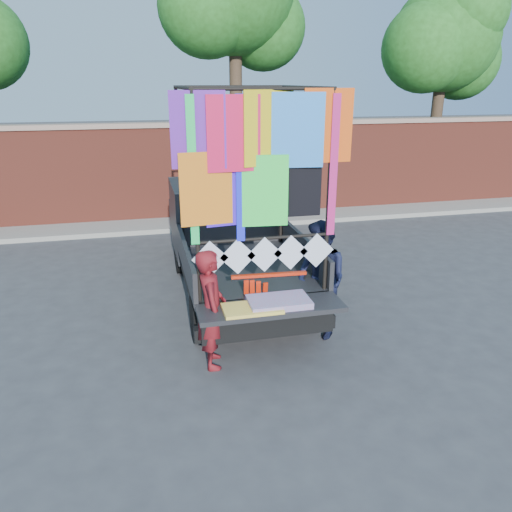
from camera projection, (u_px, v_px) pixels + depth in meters
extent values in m
plane|color=#38383A|center=(278.00, 333.00, 7.58)|extent=(90.00, 90.00, 0.00)
cube|color=brown|center=(209.00, 173.00, 13.59)|extent=(30.00, 0.35, 2.50)
cube|color=gray|center=(208.00, 124.00, 13.16)|extent=(30.00, 0.45, 0.12)
cube|color=gray|center=(215.00, 222.00, 13.34)|extent=(30.00, 1.20, 0.12)
cylinder|color=#38281C|center=(236.00, 114.00, 14.42)|extent=(0.36, 0.36, 5.46)
sphere|color=#225719|center=(263.00, 27.00, 14.21)|extent=(2.40, 2.40, 2.40)
sphere|color=#225719|center=(207.00, 7.00, 13.07)|extent=(2.60, 2.60, 2.60)
cylinder|color=#38281C|center=(435.00, 125.00, 15.98)|extent=(0.36, 0.36, 4.55)
sphere|color=#225719|center=(445.00, 37.00, 15.12)|extent=(3.20, 3.20, 3.20)
sphere|color=#225719|center=(461.00, 61.00, 15.90)|extent=(2.40, 2.40, 2.40)
sphere|color=#225719|center=(426.00, 48.00, 14.78)|extent=(2.60, 2.60, 2.60)
sphere|color=#225719|center=(469.00, 11.00, 14.42)|extent=(2.20, 2.20, 2.20)
cylinder|color=black|center=(182.00, 255.00, 9.89)|extent=(0.23, 0.70, 0.70)
cylinder|color=black|center=(200.00, 319.00, 7.26)|extent=(0.23, 0.70, 0.70)
cylinder|color=black|center=(262.00, 249.00, 10.25)|extent=(0.23, 0.70, 0.70)
cylinder|color=black|center=(308.00, 307.00, 7.62)|extent=(0.23, 0.70, 0.70)
cube|color=black|center=(237.00, 270.00, 8.65)|extent=(1.80, 4.46, 0.32)
cube|color=black|center=(246.00, 269.00, 7.82)|extent=(1.91, 2.44, 0.11)
cube|color=black|center=(186.00, 260.00, 7.54)|extent=(0.06, 2.44, 0.48)
cube|color=black|center=(304.00, 251.00, 7.94)|extent=(0.06, 2.44, 0.48)
cube|color=black|center=(232.00, 234.00, 8.84)|extent=(1.91, 0.06, 0.48)
cube|color=black|center=(222.00, 216.00, 9.77)|extent=(1.91, 1.70, 1.33)
cube|color=#8C9EAD|center=(226.00, 200.00, 9.19)|extent=(1.70, 0.06, 0.58)
cube|color=#8C9EAD|center=(216.00, 197.00, 10.43)|extent=(1.70, 0.11, 0.74)
cube|color=black|center=(214.00, 215.00, 10.93)|extent=(1.86, 0.96, 0.58)
cube|color=black|center=(271.00, 308.00, 6.45)|extent=(1.91, 0.58, 0.06)
cube|color=black|center=(266.00, 327.00, 6.81)|extent=(1.96, 0.16, 0.19)
cylinder|color=black|center=(196.00, 202.00, 6.15)|extent=(0.05, 0.05, 2.65)
cylinder|color=black|center=(180.00, 172.00, 8.20)|extent=(0.05, 0.05, 2.65)
cylinder|color=black|center=(329.00, 195.00, 6.53)|extent=(0.05, 0.05, 2.65)
cylinder|color=black|center=(282.00, 168.00, 8.57)|extent=(0.05, 0.05, 2.65)
cylinder|color=black|center=(265.00, 89.00, 5.90)|extent=(1.80, 0.05, 0.05)
cylinder|color=black|center=(231.00, 87.00, 7.95)|extent=(1.80, 0.05, 0.05)
cylinder|color=black|center=(182.00, 88.00, 6.73)|extent=(0.05, 2.28, 0.05)
cylinder|color=black|center=(305.00, 87.00, 7.11)|extent=(0.05, 2.28, 0.05)
cylinder|color=black|center=(264.00, 238.00, 6.51)|extent=(1.80, 0.04, 0.04)
cube|color=purple|center=(200.00, 132.00, 5.86)|extent=(0.66, 0.02, 0.90)
cube|color=#E6194B|center=(234.00, 131.00, 5.91)|extent=(0.66, 0.02, 0.90)
cube|color=yellow|center=(265.00, 130.00, 6.04)|extent=(0.66, 0.02, 0.90)
cube|color=#3287EF|center=(298.00, 130.00, 6.08)|extent=(0.66, 0.02, 0.90)
cube|color=#FF5815|center=(327.00, 129.00, 6.21)|extent=(0.66, 0.02, 0.90)
cube|color=orange|center=(202.00, 190.00, 6.05)|extent=(0.66, 0.02, 0.90)
cube|color=#411BF7|center=(234.00, 188.00, 6.18)|extent=(0.66, 0.02, 0.90)
cube|color=#2BF849|center=(266.00, 187.00, 6.23)|extent=(0.66, 0.02, 0.90)
cube|color=black|center=(295.00, 185.00, 6.35)|extent=(0.66, 0.02, 0.90)
cube|color=#1BDC5C|center=(193.00, 173.00, 5.98)|extent=(0.11, 0.01, 1.80)
cube|color=#CA2170|center=(334.00, 167.00, 6.37)|extent=(0.11, 0.01, 1.80)
cube|color=#1C27FF|center=(240.00, 171.00, 6.11)|extent=(0.11, 0.01, 1.80)
cube|color=silver|center=(210.00, 259.00, 6.40)|extent=(0.48, 0.01, 0.48)
cube|color=silver|center=(238.00, 257.00, 6.48)|extent=(0.48, 0.01, 0.48)
cube|color=silver|center=(265.00, 255.00, 6.56)|extent=(0.48, 0.01, 0.48)
cube|color=silver|center=(291.00, 252.00, 6.63)|extent=(0.48, 0.01, 0.48)
cube|color=silver|center=(317.00, 250.00, 6.71)|extent=(0.48, 0.01, 0.48)
cube|color=#FD3863|center=(279.00, 302.00, 6.45)|extent=(0.80, 0.48, 0.08)
cube|color=#FBD44F|center=(252.00, 309.00, 6.30)|extent=(0.74, 0.42, 0.04)
imported|color=maroon|center=(211.00, 309.00, 6.50)|extent=(0.43, 0.62, 1.62)
imported|color=black|center=(320.00, 280.00, 7.27)|extent=(0.90, 1.02, 1.75)
cube|color=red|center=(269.00, 275.00, 6.79)|extent=(1.04, 0.12, 0.04)
cube|color=red|center=(246.00, 300.00, 6.81)|extent=(0.07, 0.02, 0.60)
cube|color=red|center=(252.00, 301.00, 6.84)|extent=(0.07, 0.02, 0.60)
cube|color=red|center=(258.00, 301.00, 6.86)|extent=(0.07, 0.02, 0.60)
cube|color=red|center=(265.00, 302.00, 6.89)|extent=(0.07, 0.02, 0.60)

